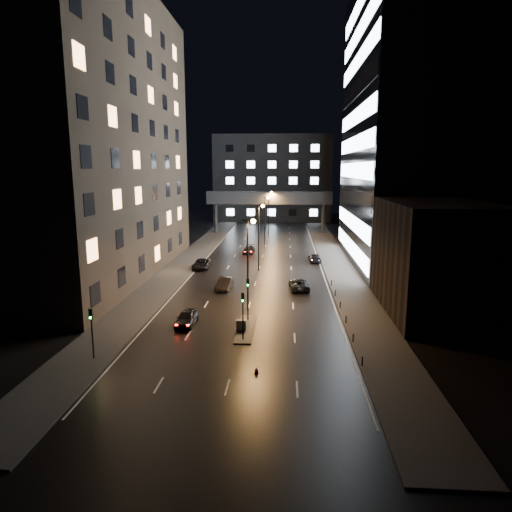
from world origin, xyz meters
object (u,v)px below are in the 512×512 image
Objects in this scene: utility_cabinet at (241,325)px; car_toward_b at (315,258)px; car_away_a at (187,318)px; car_away_d at (249,250)px; car_away_b at (225,284)px; car_toward_a at (299,284)px; car_away_c at (202,264)px.

car_toward_b is at bearing 69.31° from utility_cabinet.
utility_cabinet is at bearing 71.61° from car_toward_b.
car_away_a reaches higher than utility_cabinet.
car_toward_b is (11.65, -6.93, -0.01)m from car_away_d.
utility_cabinet is at bearing -73.65° from car_away_b.
car_toward_a is at bearing 63.98° from utility_cabinet.
car_away_b is 0.99× the size of car_away_d.
car_away_b is 13.23m from car_away_c.
car_away_d reaches higher than utility_cabinet.
car_away_a is 39.47m from car_away_d.
utility_cabinet is (-5.96, -16.14, -0.02)m from car_toward_a.
car_away_a reaches higher than car_toward_a.
car_toward_b is 4.34× the size of utility_cabinet.
car_away_d reaches higher than car_toward_b.
car_away_a is 0.97× the size of car_toward_b.
car_away_d is 13.55m from car_toward_b.
car_away_b is 4.36× the size of utility_cabinet.
car_away_d is (1.08, 25.55, -0.09)m from car_away_b.
car_away_d is at bearing 64.37° from car_away_c.
utility_cabinet is (2.55, -41.02, 0.00)m from car_away_d.
car_away_d is (6.35, 13.41, -0.06)m from car_away_c.
car_toward_b is (18.00, 6.48, -0.07)m from car_away_c.
car_away_c is at bearing -43.34° from car_toward_a.
car_away_a is at bearing 157.67° from utility_cabinet.
car_toward_a is (14.86, -11.47, -0.04)m from car_away_c.
car_toward_a reaches higher than car_away_d.
car_away_d is 0.93× the size of car_toward_a.
car_away_a is 4.19× the size of utility_cabinet.
utility_cabinet is (3.63, -15.47, -0.08)m from car_away_b.
car_away_a is at bearing -91.29° from car_away_d.
car_away_b reaches higher than car_away_c.
car_away_c is 19.13m from car_toward_b.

